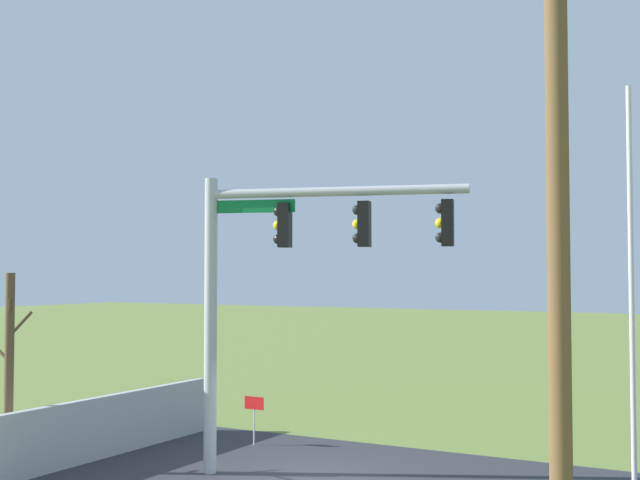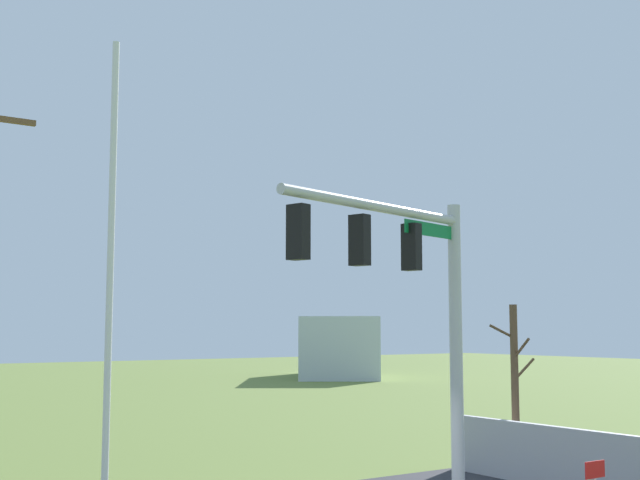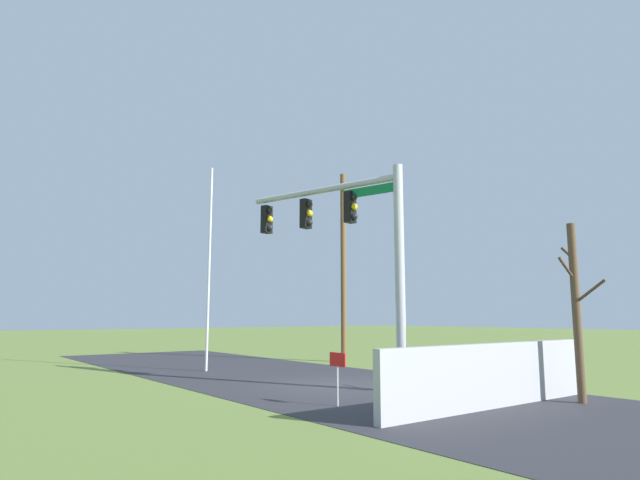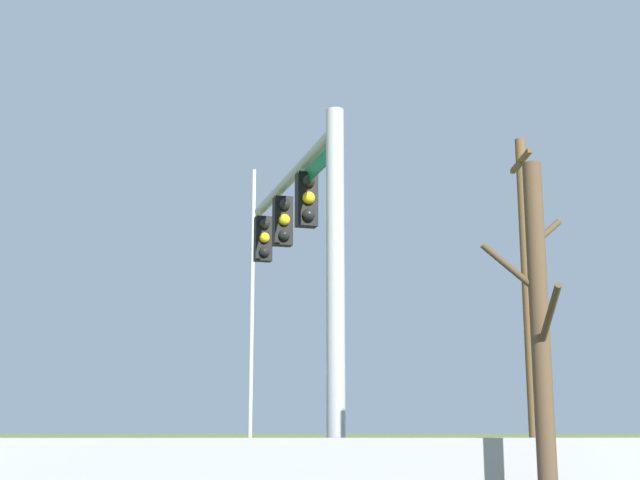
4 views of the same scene
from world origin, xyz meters
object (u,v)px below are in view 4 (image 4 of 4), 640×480
at_px(signal_mast, 307,248).
at_px(flagpole, 252,324).
at_px(bare_tree, 542,361).
at_px(open_sign, 123,475).
at_px(utility_pole, 528,300).

xyz_separation_m(signal_mast, flagpole, (-6.85, -1.38, -0.56)).
xyz_separation_m(flagpole, bare_tree, (12.44, 3.82, -1.73)).
height_order(flagpole, open_sign, flagpole).
relative_size(utility_pole, open_sign, 7.24).
height_order(flagpole, utility_pole, utility_pole).
height_order(utility_pole, bare_tree, utility_pole).
distance_m(signal_mast, bare_tree, 6.51).
distance_m(flagpole, open_sign, 9.78).
xyz_separation_m(signal_mast, bare_tree, (5.59, 2.44, -2.29)).
distance_m(flagpole, bare_tree, 13.12).
distance_m(flagpole, utility_pole, 6.98).
height_order(signal_mast, open_sign, signal_mast).
bearing_deg(bare_tree, utility_pole, 166.09).
bearing_deg(open_sign, flagpole, 173.24).
bearing_deg(open_sign, signal_mast, 133.80).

